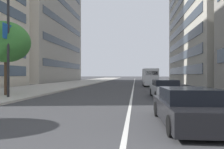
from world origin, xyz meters
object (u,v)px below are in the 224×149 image
object	(u,v)px
street_lamp_with_banners	(13,29)
street_tree_near_plaza_corner	(6,42)
car_following_behind	(165,89)
car_mid_block_traffic	(188,108)
delivery_van_ahead	(150,77)

from	to	relation	value
street_lamp_with_banners	street_tree_near_plaza_corner	bearing A→B (deg)	47.03
street_lamp_with_banners	street_tree_near_plaza_corner	xyz separation A→B (m)	(1.37, 1.48, -0.69)
street_lamp_with_banners	car_following_behind	bearing A→B (deg)	-78.81
car_following_behind	street_tree_near_plaza_corner	distance (m)	13.19
car_following_behind	street_lamp_with_banners	xyz separation A→B (m)	(-2.21, 11.15, 4.43)
car_mid_block_traffic	delivery_van_ahead	xyz separation A→B (m)	(24.99, -0.40, 0.81)
car_following_behind	delivery_van_ahead	world-z (taller)	delivery_van_ahead
car_mid_block_traffic	street_lamp_with_banners	size ratio (longest dim) A/B	0.54
delivery_van_ahead	street_lamp_with_banners	size ratio (longest dim) A/B	0.70
delivery_van_ahead	street_lamp_with_banners	distance (m)	21.84
delivery_van_ahead	street_tree_near_plaza_corner	distance (m)	21.42
car_following_behind	delivery_van_ahead	xyz separation A→B (m)	(16.23, 0.01, 0.76)
delivery_van_ahead	street_lamp_with_banners	xyz separation A→B (m)	(-18.43, 11.14, 3.67)
street_tree_near_plaza_corner	delivery_van_ahead	bearing A→B (deg)	-36.48
car_mid_block_traffic	street_lamp_with_banners	world-z (taller)	street_lamp_with_banners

